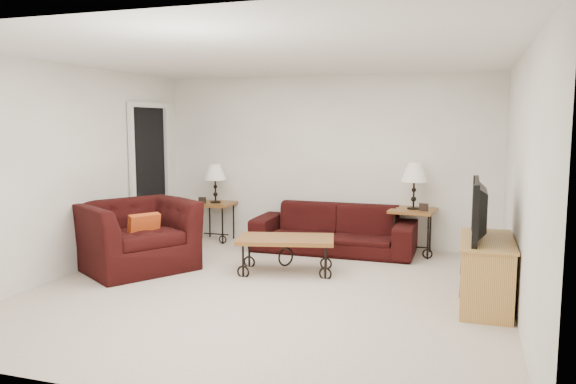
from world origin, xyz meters
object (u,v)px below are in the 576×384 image
at_px(armchair, 136,235).
at_px(tv_stand, 486,273).
at_px(sofa, 333,229).
at_px(backpack, 404,246).
at_px(coffee_table, 286,255).
at_px(lamp_right, 414,186).
at_px(side_table_right, 413,232).
at_px(television, 487,210).
at_px(side_table_left, 216,221).
at_px(lamp_left, 215,183).

height_order(armchair, tv_stand, armchair).
bearing_deg(armchair, tv_stand, -59.71).
bearing_deg(sofa, backpack, -14.39).
bearing_deg(tv_stand, sofa, 137.61).
distance_m(sofa, coffee_table, 1.29).
bearing_deg(sofa, lamp_right, 9.47).
xyz_separation_m(sofa, lamp_right, (1.08, 0.18, 0.63)).
bearing_deg(side_table_right, coffee_table, -133.88).
bearing_deg(backpack, television, -78.60).
height_order(lamp_right, armchair, lamp_right).
bearing_deg(side_table_right, side_table_left, 180.00).
distance_m(side_table_right, tv_stand, 2.19).
relative_size(side_table_left, coffee_table, 0.51).
distance_m(armchair, tv_stand, 4.11).
relative_size(side_table_right, television, 0.63).
xyz_separation_m(lamp_left, armchair, (-0.21, -1.85, -0.46)).
distance_m(tv_stand, backpack, 1.83).
height_order(sofa, coffee_table, sofa).
relative_size(lamp_left, backpack, 1.46).
bearing_deg(television, side_table_left, -117.22).
bearing_deg(armchair, sofa, -19.46).
relative_size(lamp_left, coffee_table, 0.51).
xyz_separation_m(lamp_left, coffee_table, (1.61, -1.43, -0.67)).
bearing_deg(sofa, tv_stand, -42.39).
bearing_deg(lamp_right, lamp_left, 180.00).
height_order(sofa, lamp_right, lamp_right).
distance_m(side_table_left, armchair, 1.87).
bearing_deg(lamp_right, side_table_left, 180.00).
height_order(coffee_table, armchair, armchair).
bearing_deg(lamp_left, sofa, -5.39).
height_order(armchair, backpack, armchair).
height_order(lamp_left, tv_stand, lamp_left).
xyz_separation_m(coffee_table, television, (2.26, -0.56, 0.75)).
relative_size(lamp_right, backpack, 1.57).
relative_size(sofa, lamp_right, 3.55).
bearing_deg(television, sofa, -132.68).
distance_m(lamp_left, tv_stand, 4.41).
xyz_separation_m(sofa, armchair, (-2.12, -1.67, 0.09)).
distance_m(coffee_table, backpack, 1.64).
bearing_deg(side_table_left, backpack, -8.57).
bearing_deg(side_table_right, sofa, -170.53).
bearing_deg(lamp_left, armchair, -96.46).
distance_m(lamp_left, armchair, 1.92).
bearing_deg(coffee_table, side_table_left, 138.45).
height_order(coffee_table, backpack, coffee_table).
height_order(sofa, side_table_left, sofa).
height_order(side_table_right, tv_stand, tv_stand).
xyz_separation_m(television, backpack, (-0.95, 1.55, -0.77)).
height_order(sofa, side_table_right, sofa).
xyz_separation_m(side_table_left, lamp_left, (0.00, 0.00, 0.59)).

